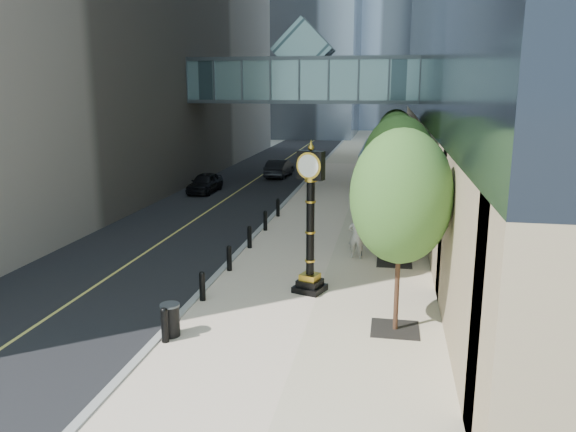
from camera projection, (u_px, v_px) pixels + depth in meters
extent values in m
plane|color=gray|center=(251.00, 370.00, 14.21)|extent=(320.00, 320.00, 0.00)
cube|color=black|center=(281.00, 163.00, 53.80)|extent=(8.00, 180.00, 0.02)
cube|color=beige|center=(365.00, 164.00, 52.40)|extent=(8.00, 180.00, 0.06)
cube|color=gray|center=(322.00, 163.00, 53.09)|extent=(0.25, 180.00, 0.07)
cube|color=slate|center=(304.00, 81.00, 39.92)|extent=(17.00, 4.00, 3.00)
cube|color=#383F44|center=(304.00, 101.00, 40.24)|extent=(17.00, 4.20, 0.25)
cube|color=#383F44|center=(304.00, 59.00, 39.60)|extent=(17.00, 4.20, 0.25)
cube|color=slate|center=(304.00, 50.00, 39.46)|extent=(4.24, 3.00, 4.24)
cube|color=#383F44|center=(395.00, 149.00, 26.09)|extent=(3.00, 8.00, 0.25)
cube|color=slate|center=(396.00, 146.00, 26.06)|extent=(2.80, 7.80, 0.06)
cylinder|color=#383F44|center=(362.00, 208.00, 23.24)|extent=(0.12, 0.12, 4.20)
cylinder|color=#383F44|center=(369.00, 180.00, 30.33)|extent=(0.12, 0.12, 4.20)
cylinder|color=black|center=(165.00, 327.00, 15.52)|extent=(0.20, 0.20, 0.90)
cylinder|color=black|center=(202.00, 287.00, 18.59)|extent=(0.20, 0.20, 0.90)
cylinder|color=black|center=(229.00, 259.00, 21.66)|extent=(0.20, 0.20, 0.90)
cylinder|color=black|center=(250.00, 238.00, 24.73)|extent=(0.20, 0.20, 0.90)
cylinder|color=black|center=(265.00, 222.00, 27.80)|extent=(0.20, 0.20, 0.90)
cylinder|color=black|center=(278.00, 208.00, 30.87)|extent=(0.20, 0.20, 0.90)
cube|color=black|center=(395.00, 329.00, 16.44)|extent=(1.40, 1.40, 0.02)
cylinder|color=#45291D|center=(397.00, 279.00, 16.10)|extent=(0.14, 0.14, 3.12)
ellipsoid|color=#335820|center=(401.00, 196.00, 15.56)|extent=(2.86, 2.86, 3.81)
cube|color=black|center=(394.00, 263.00, 22.68)|extent=(1.40, 1.40, 0.02)
cylinder|color=#45291D|center=(396.00, 225.00, 22.33)|extent=(0.14, 0.14, 3.14)
ellipsoid|color=#335820|center=(399.00, 165.00, 21.79)|extent=(2.87, 2.87, 3.83)
cube|color=black|center=(394.00, 225.00, 28.91)|extent=(1.40, 1.40, 0.02)
cylinder|color=#45291D|center=(395.00, 203.00, 28.65)|extent=(0.14, 0.14, 2.35)
ellipsoid|color=#335820|center=(396.00, 168.00, 28.25)|extent=(2.15, 2.15, 2.87)
cube|color=black|center=(394.00, 201.00, 35.15)|extent=(1.40, 1.40, 0.02)
cylinder|color=#45291D|center=(395.00, 178.00, 34.82)|extent=(0.14, 0.14, 2.94)
ellipsoid|color=#335820|center=(396.00, 141.00, 34.32)|extent=(2.70, 2.70, 3.59)
cube|color=black|center=(393.00, 184.00, 41.38)|extent=(1.40, 1.40, 0.02)
cylinder|color=#45291D|center=(394.00, 165.00, 41.06)|extent=(0.14, 0.14, 2.89)
ellipsoid|color=#335820|center=(396.00, 134.00, 40.57)|extent=(2.65, 2.65, 3.53)
cube|color=black|center=(310.00, 288.00, 19.51)|extent=(1.22, 1.22, 0.21)
cube|color=black|center=(310.00, 282.00, 19.46)|extent=(0.95, 0.95, 0.21)
cube|color=gold|center=(310.00, 277.00, 19.41)|extent=(0.74, 0.74, 0.21)
cylinder|color=black|center=(310.00, 228.00, 19.03)|extent=(0.28, 0.28, 3.29)
cube|color=black|center=(311.00, 165.00, 18.55)|extent=(0.96, 0.60, 0.96)
cylinder|color=white|center=(312.00, 165.00, 18.73)|extent=(0.72, 0.28, 0.74)
cylinder|color=white|center=(310.00, 166.00, 18.37)|extent=(0.72, 0.28, 0.74)
sphere|color=gold|center=(311.00, 148.00, 18.42)|extent=(0.21, 0.21, 0.21)
cylinder|color=black|center=(170.00, 321.00, 15.92)|extent=(0.61, 0.61, 0.90)
imported|color=#B6B2A7|center=(356.00, 236.00, 23.15)|extent=(0.73, 0.53, 1.88)
imported|color=black|center=(205.00, 183.00, 38.17)|extent=(1.71, 3.95, 1.33)
imported|color=black|center=(279.00, 168.00, 44.91)|extent=(1.76, 4.34, 1.40)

